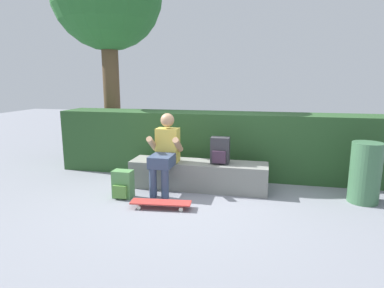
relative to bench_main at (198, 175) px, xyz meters
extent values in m
plane|color=gray|center=(0.00, -0.37, -0.21)|extent=(24.00, 24.00, 0.00)
cube|color=gray|center=(0.00, 0.00, 0.00)|extent=(2.12, 0.50, 0.42)
cube|color=gold|center=(-0.47, -0.07, 0.47)|extent=(0.34, 0.22, 0.52)
sphere|color=tan|center=(-0.47, -0.07, 0.86)|extent=(0.21, 0.21, 0.21)
cube|color=#384766|center=(-0.47, -0.38, 0.30)|extent=(0.32, 0.40, 0.17)
cylinder|color=#384766|center=(-0.56, -0.53, 0.00)|extent=(0.11, 0.11, 0.42)
cylinder|color=#384766|center=(-0.38, -0.53, 0.00)|extent=(0.11, 0.11, 0.42)
cylinder|color=tan|center=(-0.67, -0.21, 0.51)|extent=(0.09, 0.33, 0.27)
cylinder|color=tan|center=(-0.27, -0.21, 0.51)|extent=(0.09, 0.33, 0.27)
cube|color=#BC3833|center=(-0.32, -0.91, -0.13)|extent=(0.82, 0.28, 0.02)
cylinder|color=silver|center=(-0.05, -0.81, -0.18)|extent=(0.06, 0.04, 0.05)
cylinder|color=silver|center=(-0.03, -0.96, -0.18)|extent=(0.06, 0.04, 0.05)
cylinder|color=silver|center=(-0.61, -0.87, -0.18)|extent=(0.06, 0.04, 0.05)
cylinder|color=silver|center=(-0.59, -1.01, -0.18)|extent=(0.06, 0.04, 0.05)
cube|color=#333338|center=(0.34, 0.00, 0.41)|extent=(0.28, 0.18, 0.40)
cube|color=#3E293C|center=(0.34, -0.11, 0.33)|extent=(0.20, 0.05, 0.18)
cube|color=#51894C|center=(-0.97, -0.64, -0.01)|extent=(0.28, 0.18, 0.40)
cube|color=#538839|center=(-0.97, -0.75, -0.09)|extent=(0.20, 0.05, 0.18)
cube|color=#284D27|center=(0.11, 0.85, 0.34)|extent=(5.58, 0.71, 1.11)
cylinder|color=brown|center=(-2.10, 1.42, 1.25)|extent=(0.33, 0.33, 2.93)
cylinder|color=#3D6B47|center=(2.35, -0.08, 0.21)|extent=(0.40, 0.40, 0.84)
camera|label=1|loc=(0.97, -4.80, 1.47)|focal=30.53mm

